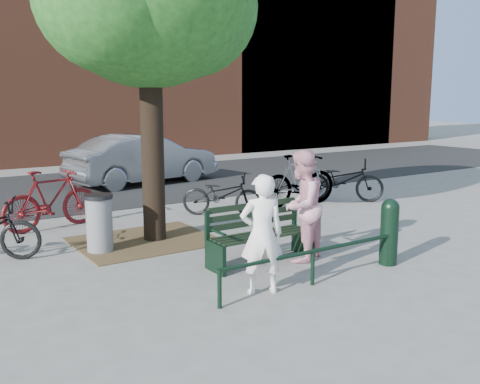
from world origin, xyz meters
TOP-DOWN VIEW (x-y plane):
  - ground at (0.00, 0.00)m, footprint 90.00×90.00m
  - dirt_pit at (-1.00, 2.20)m, footprint 2.40×2.00m
  - road at (0.00, 8.50)m, footprint 40.00×7.00m
  - townhouse_row at (0.17, 16.00)m, footprint 45.00×4.00m
  - park_bench at (-0.00, 0.08)m, footprint 1.74×0.54m
  - guard_railing at (0.00, -1.20)m, footprint 3.06×0.06m
  - person_left at (-0.76, -1.05)m, footprint 0.68×0.56m
  - person_right at (0.61, -0.22)m, footprint 1.06×0.97m
  - bollard at (1.60, -1.14)m, footprint 0.28×0.28m
  - litter_bin at (-1.89, 2.00)m, footprint 0.48×0.48m
  - bicycle_b at (-2.13, 4.06)m, footprint 2.03×0.91m
  - bicycle_c at (1.28, 3.23)m, footprint 1.73×1.62m
  - bicycle_d at (3.41, 3.18)m, footprint 2.09×0.70m
  - bicycle_e at (4.65, 3.00)m, footprint 1.92×1.91m
  - parked_car at (1.63, 8.29)m, footprint 4.71×2.27m

SIDE VIEW (x-z plane):
  - ground at x=0.00m, z-range 0.00..0.00m
  - road at x=0.00m, z-range 0.00..0.01m
  - dirt_pit at x=-1.00m, z-range 0.00..0.02m
  - guard_railing at x=0.00m, z-range 0.15..0.66m
  - bicycle_c at x=1.28m, z-range 0.00..0.93m
  - park_bench at x=0.00m, z-range -0.01..0.97m
  - litter_bin at x=-1.89m, z-range 0.01..0.98m
  - bicycle_e at x=4.65m, z-range 0.00..1.05m
  - bollard at x=1.60m, z-range 0.04..1.07m
  - bicycle_b at x=-2.13m, z-range 0.00..1.18m
  - bicycle_d at x=3.41m, z-range 0.00..1.24m
  - parked_car at x=1.63m, z-range 0.00..1.49m
  - person_left at x=-0.76m, z-range 0.00..1.59m
  - person_right at x=0.61m, z-range 0.00..1.76m
  - townhouse_row at x=0.17m, z-range -0.75..13.25m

